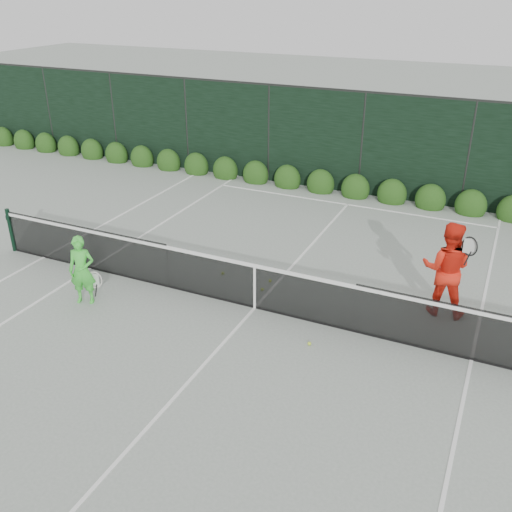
% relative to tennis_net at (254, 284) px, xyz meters
% --- Properties ---
extents(ground, '(80.00, 80.00, 0.00)m').
position_rel_tennis_net_xyz_m(ground, '(0.02, 0.00, -0.53)').
color(ground, gray).
rests_on(ground, ground).
extents(tennis_net, '(12.90, 0.10, 1.07)m').
position_rel_tennis_net_xyz_m(tennis_net, '(0.00, 0.00, 0.00)').
color(tennis_net, black).
rests_on(tennis_net, ground).
extents(player_woman, '(0.65, 0.51, 1.43)m').
position_rel_tennis_net_xyz_m(player_woman, '(-3.19, -1.20, 0.18)').
color(player_woman, '#42D13D').
rests_on(player_woman, ground).
extents(player_man, '(0.97, 0.76, 1.90)m').
position_rel_tennis_net_xyz_m(player_man, '(3.39, 1.40, 0.42)').
color(player_man, red).
rests_on(player_man, ground).
extents(court_lines, '(11.03, 23.83, 0.01)m').
position_rel_tennis_net_xyz_m(court_lines, '(0.02, 0.00, -0.53)').
color(court_lines, white).
rests_on(court_lines, ground).
extents(windscreen_fence, '(32.00, 21.07, 3.06)m').
position_rel_tennis_net_xyz_m(windscreen_fence, '(0.02, -2.71, 0.98)').
color(windscreen_fence, black).
rests_on(windscreen_fence, ground).
extents(hedge_row, '(31.66, 0.65, 0.94)m').
position_rel_tennis_net_xyz_m(hedge_row, '(0.02, 7.15, -0.30)').
color(hedge_row, '#17380F').
rests_on(hedge_row, ground).
extents(tennis_balls, '(2.75, 1.94, 0.07)m').
position_rel_tennis_net_xyz_m(tennis_balls, '(-0.01, 0.52, -0.50)').
color(tennis_balls, '#BADC31').
rests_on(tennis_balls, ground).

